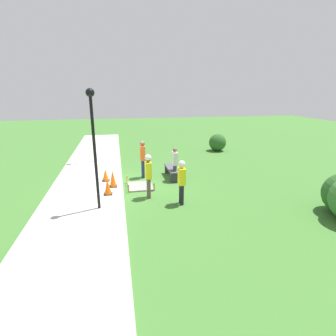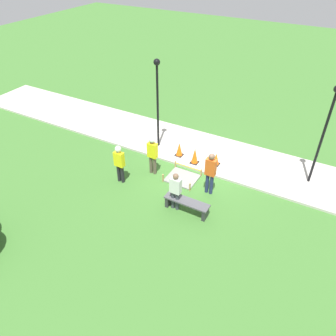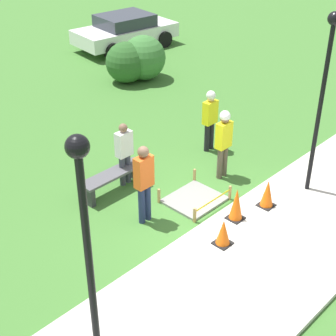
{
  "view_description": "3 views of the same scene",
  "coord_description": "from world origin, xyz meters",
  "px_view_note": "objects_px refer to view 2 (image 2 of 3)",
  "views": [
    {
      "loc": [
        11.39,
        -0.14,
        4.12
      ],
      "look_at": [
        0.18,
        2.07,
        0.74
      ],
      "focal_mm": 28.0,
      "sensor_mm": 36.0,
      "label": 1
    },
    {
      "loc": [
        -4.33,
        10.46,
        8.39
      ],
      "look_at": [
        0.79,
        1.25,
        0.72
      ],
      "focal_mm": 35.0,
      "sensor_mm": 36.0,
      "label": 2
    },
    {
      "loc": [
        -7.08,
        -5.59,
        6.68
      ],
      "look_at": [
        0.11,
        1.34,
        0.76
      ],
      "focal_mm": 55.0,
      "sensor_mm": 36.0,
      "label": 3
    }
  ],
  "objects_px": {
    "park_bench": "(187,204)",
    "lamppost_far": "(327,123)",
    "lamppost_near": "(157,92)",
    "traffic_cone_far_patch": "(195,156)",
    "traffic_cone_near_patch": "(216,159)",
    "traffic_cone_sidewalk_edge": "(179,149)",
    "bystander_in_orange_shirt": "(210,171)",
    "worker_supervisor": "(119,161)",
    "bystander_in_gray_shirt": "(175,190)",
    "worker_assistant": "(152,152)"
  },
  "relations": [
    {
      "from": "bystander_in_orange_shirt",
      "to": "lamppost_far",
      "type": "distance_m",
      "value": 4.52
    },
    {
      "from": "worker_assistant",
      "to": "lamppost_far",
      "type": "height_order",
      "value": "lamppost_far"
    },
    {
      "from": "traffic_cone_sidewalk_edge",
      "to": "lamppost_far",
      "type": "xyz_separation_m",
      "value": [
        -5.49,
        -0.89,
        2.34
      ]
    },
    {
      "from": "lamppost_near",
      "to": "lamppost_far",
      "type": "height_order",
      "value": "lamppost_near"
    },
    {
      "from": "worker_supervisor",
      "to": "bystander_in_gray_shirt",
      "type": "bearing_deg",
      "value": 172.7
    },
    {
      "from": "traffic_cone_far_patch",
      "to": "lamppost_far",
      "type": "relative_size",
      "value": 0.18
    },
    {
      "from": "traffic_cone_sidewalk_edge",
      "to": "bystander_in_orange_shirt",
      "type": "relative_size",
      "value": 0.36
    },
    {
      "from": "traffic_cone_sidewalk_edge",
      "to": "bystander_in_gray_shirt",
      "type": "distance_m",
      "value": 3.43
    },
    {
      "from": "traffic_cone_near_patch",
      "to": "lamppost_near",
      "type": "bearing_deg",
      "value": -2.76
    },
    {
      "from": "worker_supervisor",
      "to": "lamppost_far",
      "type": "height_order",
      "value": "lamppost_far"
    },
    {
      "from": "traffic_cone_near_patch",
      "to": "bystander_in_gray_shirt",
      "type": "distance_m",
      "value": 3.27
    },
    {
      "from": "traffic_cone_sidewalk_edge",
      "to": "worker_assistant",
      "type": "height_order",
      "value": "worker_assistant"
    },
    {
      "from": "traffic_cone_sidewalk_edge",
      "to": "worker_assistant",
      "type": "bearing_deg",
      "value": 75.48
    },
    {
      "from": "park_bench",
      "to": "lamppost_near",
      "type": "distance_m",
      "value": 5.16
    },
    {
      "from": "traffic_cone_near_patch",
      "to": "traffic_cone_sidewalk_edge",
      "type": "bearing_deg",
      "value": 4.62
    },
    {
      "from": "traffic_cone_near_patch",
      "to": "traffic_cone_sidewalk_edge",
      "type": "distance_m",
      "value": 1.73
    },
    {
      "from": "lamppost_near",
      "to": "traffic_cone_far_patch",
      "type": "bearing_deg",
      "value": 167.17
    },
    {
      "from": "park_bench",
      "to": "lamppost_far",
      "type": "distance_m",
      "value": 5.85
    },
    {
      "from": "bystander_in_orange_shirt",
      "to": "traffic_cone_sidewalk_edge",
      "type": "bearing_deg",
      "value": -37.22
    },
    {
      "from": "worker_assistant",
      "to": "bystander_in_orange_shirt",
      "type": "height_order",
      "value": "bystander_in_orange_shirt"
    },
    {
      "from": "traffic_cone_far_patch",
      "to": "lamppost_far",
      "type": "distance_m",
      "value": 5.28
    },
    {
      "from": "park_bench",
      "to": "worker_supervisor",
      "type": "distance_m",
      "value": 3.22
    },
    {
      "from": "worker_supervisor",
      "to": "bystander_in_gray_shirt",
      "type": "xyz_separation_m",
      "value": [
        -2.7,
        0.35,
        -0.11
      ]
    },
    {
      "from": "worker_assistant",
      "to": "bystander_in_gray_shirt",
      "type": "height_order",
      "value": "worker_assistant"
    },
    {
      "from": "traffic_cone_near_patch",
      "to": "lamppost_far",
      "type": "height_order",
      "value": "lamppost_far"
    },
    {
      "from": "traffic_cone_near_patch",
      "to": "worker_assistant",
      "type": "distance_m",
      "value": 2.84
    },
    {
      "from": "traffic_cone_sidewalk_edge",
      "to": "lamppost_far",
      "type": "height_order",
      "value": "lamppost_far"
    },
    {
      "from": "traffic_cone_far_patch",
      "to": "traffic_cone_near_patch",
      "type": "bearing_deg",
      "value": -158.51
    },
    {
      "from": "traffic_cone_near_patch",
      "to": "worker_assistant",
      "type": "xyz_separation_m",
      "value": [
        2.14,
        1.74,
        0.67
      ]
    },
    {
      "from": "traffic_cone_sidewalk_edge",
      "to": "park_bench",
      "type": "xyz_separation_m",
      "value": [
        -1.88,
        3.02,
        -0.07
      ]
    },
    {
      "from": "traffic_cone_far_patch",
      "to": "worker_supervisor",
      "type": "xyz_separation_m",
      "value": [
        2.13,
        2.54,
        0.53
      ]
    },
    {
      "from": "traffic_cone_far_patch",
      "to": "lamppost_near",
      "type": "distance_m",
      "value": 3.16
    },
    {
      "from": "worker_supervisor",
      "to": "bystander_in_orange_shirt",
      "type": "relative_size",
      "value": 0.93
    },
    {
      "from": "traffic_cone_far_patch",
      "to": "bystander_in_gray_shirt",
      "type": "height_order",
      "value": "bystander_in_gray_shirt"
    },
    {
      "from": "traffic_cone_sidewalk_edge",
      "to": "bystander_in_orange_shirt",
      "type": "distance_m",
      "value": 2.79
    },
    {
      "from": "traffic_cone_near_patch",
      "to": "worker_assistant",
      "type": "height_order",
      "value": "worker_assistant"
    },
    {
      "from": "bystander_in_gray_shirt",
      "to": "traffic_cone_near_patch",
      "type": "bearing_deg",
      "value": -95.01
    },
    {
      "from": "worker_supervisor",
      "to": "lamppost_near",
      "type": "height_order",
      "value": "lamppost_near"
    },
    {
      "from": "traffic_cone_near_patch",
      "to": "park_bench",
      "type": "bearing_deg",
      "value": 92.87
    },
    {
      "from": "traffic_cone_sidewalk_edge",
      "to": "bystander_in_gray_shirt",
      "type": "xyz_separation_m",
      "value": [
        -1.44,
        3.08,
        0.47
      ]
    },
    {
      "from": "traffic_cone_near_patch",
      "to": "bystander_in_orange_shirt",
      "type": "height_order",
      "value": "bystander_in_orange_shirt"
    },
    {
      "from": "lamppost_near",
      "to": "lamppost_far",
      "type": "xyz_separation_m",
      "value": [
        -6.75,
        -0.61,
        -0.01
      ]
    },
    {
      "from": "park_bench",
      "to": "traffic_cone_near_patch",
      "type": "bearing_deg",
      "value": -87.13
    },
    {
      "from": "worker_supervisor",
      "to": "worker_assistant",
      "type": "relative_size",
      "value": 0.96
    },
    {
      "from": "traffic_cone_near_patch",
      "to": "worker_supervisor",
      "type": "xyz_separation_m",
      "value": [
        2.99,
        2.87,
        0.62
      ]
    },
    {
      "from": "traffic_cone_near_patch",
      "to": "lamppost_far",
      "type": "bearing_deg",
      "value": -168.7
    },
    {
      "from": "traffic_cone_near_patch",
      "to": "worker_supervisor",
      "type": "distance_m",
      "value": 4.19
    },
    {
      "from": "bystander_in_orange_shirt",
      "to": "worker_assistant",
      "type": "bearing_deg",
      "value": -0.91
    },
    {
      "from": "lamppost_far",
      "to": "lamppost_near",
      "type": "bearing_deg",
      "value": 5.16
    },
    {
      "from": "lamppost_near",
      "to": "lamppost_far",
      "type": "bearing_deg",
      "value": -174.84
    }
  ]
}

